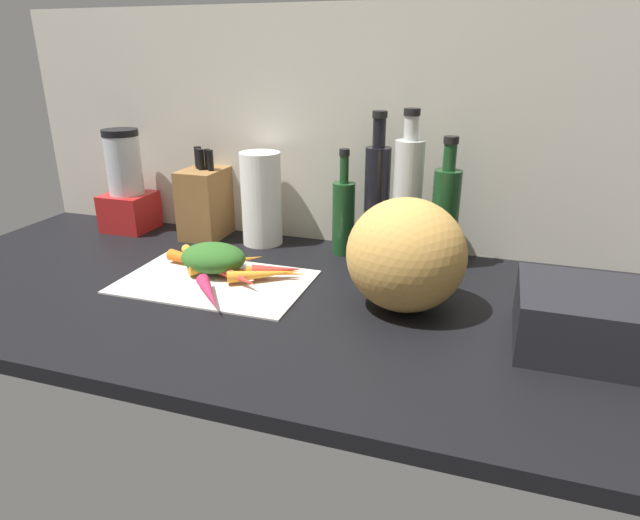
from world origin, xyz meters
TOP-DOWN VIEW (x-y plane):
  - ground_plane at (0.00, 0.00)cm, footprint 170.00×80.00cm
  - wall_back at (0.00, 38.50)cm, footprint 170.00×3.00cm
  - cutting_board at (-10.93, 0.91)cm, footprint 41.97×26.71cm
  - carrot_0 at (-18.12, 6.57)cm, footprint 18.17×6.34cm
  - carrot_1 at (-8.41, 5.32)cm, footprint 12.71×2.53cm
  - carrot_2 at (-13.45, 12.19)cm, footprint 13.11×3.16cm
  - carrot_3 at (2.04, 6.74)cm, footprint 11.74×7.95cm
  - carrot_4 at (-11.05, 7.21)cm, footprint 15.19×15.05cm
  - carrot_5 at (-20.38, 7.84)cm, footprint 13.05×13.75cm
  - carrot_6 at (1.93, 6.36)cm, footprint 14.07×4.40cm
  - carrot_7 at (0.44, 4.11)cm, footprint 15.70×11.03cm
  - carrot_8 at (-6.57, -9.12)cm, footprint 12.13×13.80cm
  - carrot_9 at (-4.74, 0.61)cm, footprint 12.92×8.49cm
  - carrot_greens_pile at (-13.47, 5.41)cm, footprint 15.55×11.96cm
  - winter_squash at (31.74, 1.39)cm, footprint 23.69×21.67cm
  - knife_block at (-29.09, 31.35)cm, footprint 10.62×16.61cm
  - blender_appliance at (-53.38, 28.82)cm, footprint 12.97×12.97cm
  - paper_towel_roll at (-11.68, 29.50)cm, footprint 10.63×10.63cm
  - bottle_0 at (11.23, 28.64)cm, footprint 5.69×5.69cm
  - bottle_1 at (19.55, 28.90)cm, footprint 6.26×6.26cm
  - bottle_2 at (27.25, 27.28)cm, footprint 7.03×7.03cm
  - bottle_3 at (36.34, 27.65)cm, footprint 6.48×6.48cm
  - dish_rack at (66.31, -4.37)cm, footprint 26.68×21.48cm

SIDE VIEW (x-z plane):
  - ground_plane at x=0.00cm, z-range -3.00..0.00cm
  - cutting_board at x=-10.93cm, z-range 0.00..0.80cm
  - carrot_1 at x=-8.41cm, z-range 0.80..2.85cm
  - carrot_2 at x=-13.45cm, z-range 0.80..3.03cm
  - carrot_6 at x=1.93cm, z-range 0.80..3.05cm
  - carrot_5 at x=-20.38cm, z-range 0.80..3.13cm
  - carrot_9 at x=-4.74cm, z-range 0.80..3.58cm
  - carrot_7 at x=0.44cm, z-range 0.80..3.60cm
  - carrot_8 at x=-6.57cm, z-range 0.80..3.66cm
  - carrot_0 at x=-18.12cm, z-range 0.80..3.72cm
  - carrot_3 at x=2.04cm, z-range 0.80..4.01cm
  - carrot_4 at x=-11.05cm, z-range 0.80..4.27cm
  - carrot_greens_pile at x=-13.47cm, z-range 0.80..7.38cm
  - dish_rack at x=66.31cm, z-range 0.00..10.72cm
  - knife_block at x=-29.09cm, z-range -2.47..21.96cm
  - bottle_0 at x=11.23cm, z-range -3.25..23.56cm
  - winter_squash at x=31.74cm, z-range 0.00..22.82cm
  - paper_towel_roll at x=-11.68cm, z-range 0.00..24.60cm
  - blender_appliance at x=-53.38cm, z-range -1.99..26.81cm
  - bottle_3 at x=36.34cm, z-range -2.75..28.33cm
  - bottle_1 at x=19.55cm, z-range -2.88..33.11cm
  - bottle_2 at x=27.25cm, z-range -2.57..34.35cm
  - wall_back at x=0.00cm, z-range 0.00..60.00cm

